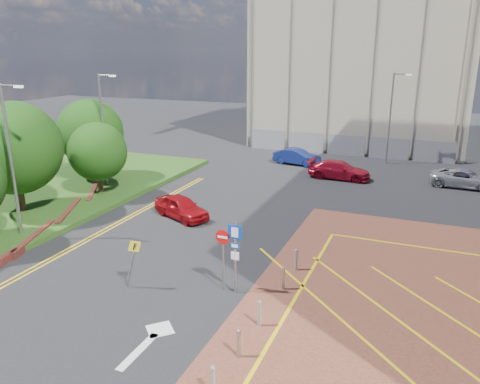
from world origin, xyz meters
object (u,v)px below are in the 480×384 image
Objects in this scene: lamp_back at (391,115)px; sign_cluster at (231,249)px; warning_sign at (133,258)px; tree_c at (98,152)px; tree_d at (90,132)px; lamp_left_far at (103,125)px; car_red_left at (181,207)px; lamp_left_near at (11,155)px; car_silver_back at (464,178)px; car_blue_back at (297,157)px; car_red_back at (339,170)px; tree_b at (15,148)px.

sign_cluster is at bearing -97.97° from lamp_back.
sign_cluster is 1.42× the size of warning_sign.
tree_d reaches higher than tree_c.
lamp_left_far reaches higher than car_red_left.
lamp_left_near and lamp_left_far have the same top height.
car_silver_back is (22.58, 20.18, -3.99)m from lamp_left_near.
warning_sign reaches higher than car_blue_back.
sign_cluster is 20.17m from car_red_back.
lamp_left_far is 18.58m from sign_cluster.
tree_b is 16.46m from sign_cluster.
tree_b is 0.84× the size of lamp_back.
tree_b is at bearing 127.04° from car_silver_back.
lamp_left_near is at bearing 175.44° from sign_cluster.
lamp_back is 1.89× the size of car_blue_back.
tree_d is 1.43× the size of car_blue_back.
lamp_left_far is at bearing -25.68° from tree_d.
car_blue_back is 5.60m from car_red_back.
warning_sign is (-7.71, -28.34, -2.93)m from lamp_back.
sign_cluster reaches higher than car_silver_back.
lamp_left_far is at bearing 114.71° from tree_c.
lamp_back is at bearing 45.68° from tree_c.
tree_c is 2.18× the size of warning_sign.
tree_d is 0.76× the size of lamp_back.
tree_d is at bearing 97.13° from tree_b.
car_red_left is at bearing 106.19° from warning_sign.
lamp_back is at bearing 49.50° from car_silver_back.
car_silver_back is at bearing -25.54° from car_red_left.
car_red_back is (15.46, 9.10, -3.95)m from lamp_left_far.
lamp_left_far reaches higher than tree_c.
lamp_back is 1.64× the size of car_red_back.
lamp_left_far is at bearing 115.73° from car_silver_back.
sign_cluster reaches higher than car_blue_back.
car_red_back is (13.46, 19.10, -3.95)m from lamp_left_near.
lamp_back is 1.66× the size of car_silver_back.
lamp_left_near is 1.66× the size of car_silver_back.
car_blue_back is at bearing 89.41° from warning_sign.
sign_cluster is at bearing -33.16° from tree_c.
lamp_back reaches higher than car_blue_back.
sign_cluster is at bearing -36.82° from lamp_left_far.
sign_cluster is at bearing 158.28° from car_silver_back.
tree_d reaches higher than car_blue_back.
tree_b is at bearing 165.74° from sign_cluster.
car_red_left is 0.82× the size of car_red_back.
lamp_left_near is 30.55m from car_silver_back.
warning_sign is 0.56× the size of car_red_left.
lamp_left_near is 2.00× the size of car_red_left.
tree_c is 4.30m from tree_d.
tree_c is 1.22× the size of car_red_left.
lamp_left_near is 1.00× the size of lamp_left_far.
tree_b is at bearing 135.86° from car_red_back.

